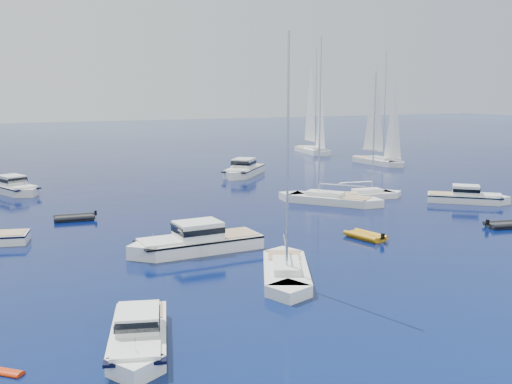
% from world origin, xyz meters
% --- Properties ---
extents(ground, '(400.00, 400.00, 0.00)m').
position_xyz_m(ground, '(0.00, 0.00, 0.00)').
color(ground, navy).
rests_on(ground, ground).
extents(motor_cruiser_left, '(4.82, 8.64, 2.17)m').
position_xyz_m(motor_cruiser_left, '(-16.85, -0.98, 0.00)').
color(motor_cruiser_left, white).
rests_on(motor_cruiser_left, ground).
extents(motor_cruiser_centre, '(10.67, 3.62, 2.77)m').
position_xyz_m(motor_cruiser_centre, '(-9.01, 13.31, 0.00)').
color(motor_cruiser_centre, white).
rests_on(motor_cruiser_centre, ground).
extents(motor_cruiser_far_r, '(8.30, 7.80, 2.29)m').
position_xyz_m(motor_cruiser_far_r, '(22.75, 19.21, 0.00)').
color(motor_cruiser_far_r, white).
rests_on(motor_cruiser_far_r, ground).
extents(motor_cruiser_distant, '(9.87, 10.50, 2.90)m').
position_xyz_m(motor_cruiser_distant, '(10.04, 47.33, 0.00)').
color(motor_cruiser_distant, silver).
rests_on(motor_cruiser_distant, ground).
extents(motor_cruiser_horizon, '(6.32, 10.12, 2.55)m').
position_xyz_m(motor_cruiser_horizon, '(-19.22, 45.58, 0.00)').
color(motor_cruiser_horizon, silver).
rests_on(motor_cruiser_horizon, ground).
extents(sailboat_fore, '(6.96, 10.58, 15.34)m').
position_xyz_m(sailboat_fore, '(-5.99, 5.19, 0.00)').
color(sailboat_fore, white).
rests_on(sailboat_fore, ground).
extents(sailboat_mid_r, '(9.82, 11.11, 17.37)m').
position_xyz_m(sailboat_mid_r, '(9.69, 24.97, 0.00)').
color(sailboat_mid_r, white).
rests_on(sailboat_mid_r, ground).
extents(sailboat_centre, '(9.73, 3.65, 13.95)m').
position_xyz_m(sailboat_centre, '(14.50, 25.70, 0.00)').
color(sailboat_centre, white).
rests_on(sailboat_centre, ground).
extents(sailboat_sails_r, '(4.08, 12.43, 17.97)m').
position_xyz_m(sailboat_sails_r, '(34.28, 49.82, 0.00)').
color(sailboat_sails_r, silver).
rests_on(sailboat_sails_r, ground).
extents(sailboat_sails_far, '(5.17, 13.55, 19.42)m').
position_xyz_m(sailboat_sails_far, '(33.64, 68.72, 0.00)').
color(sailboat_sails_far, white).
rests_on(sailboat_sails_far, ground).
extents(tender_yellow, '(2.59, 3.78, 0.95)m').
position_xyz_m(tender_yellow, '(4.27, 11.15, 0.00)').
color(tender_yellow, '#C07F0B').
rests_on(tender_yellow, ground).
extents(tender_grey_near, '(3.92, 2.64, 0.95)m').
position_xyz_m(tender_grey_near, '(17.37, 9.32, 0.00)').
color(tender_grey_near, black).
rests_on(tender_grey_near, ground).
extents(tender_grey_far, '(3.89, 2.38, 0.95)m').
position_xyz_m(tender_grey_far, '(-15.23, 27.92, 0.00)').
color(tender_grey_far, black).
rests_on(tender_grey_far, ground).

